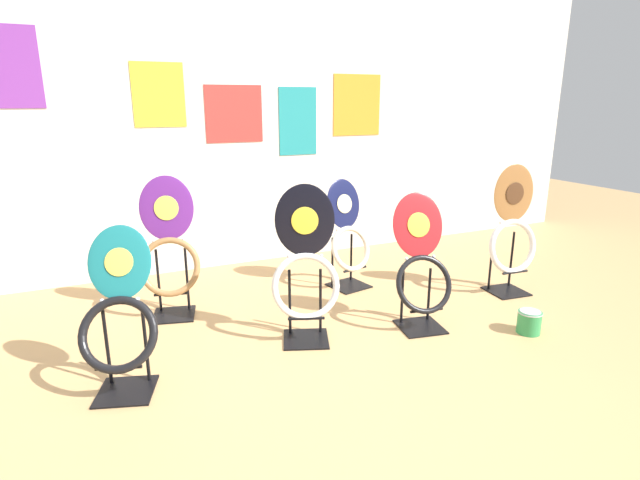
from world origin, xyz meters
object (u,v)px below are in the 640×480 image
(toilet_seat_display_crimson_swirl, at_px, (421,269))
(paint_can, at_px, (529,321))
(toilet_seat_display_navy_moon, at_px, (348,238))
(toilet_seat_display_jazz_black, at_px, (305,272))
(toilet_seat_display_teal_sax, at_px, (120,322))
(toilet_seat_display_purple_note, at_px, (169,255))
(toilet_seat_display_woodgrain, at_px, (512,236))

(toilet_seat_display_crimson_swirl, relative_size, paint_can, 5.73)
(toilet_seat_display_crimson_swirl, height_order, toilet_seat_display_navy_moon, toilet_seat_display_crimson_swirl)
(toilet_seat_display_jazz_black, bearing_deg, paint_can, -20.57)
(toilet_seat_display_teal_sax, distance_m, paint_can, 2.48)
(toilet_seat_display_purple_note, bearing_deg, toilet_seat_display_jazz_black, -46.78)
(toilet_seat_display_purple_note, bearing_deg, toilet_seat_display_woodgrain, -14.81)
(toilet_seat_display_jazz_black, bearing_deg, toilet_seat_display_crimson_swirl, -9.34)
(paint_can, bearing_deg, toilet_seat_display_navy_moon, 118.23)
(toilet_seat_display_jazz_black, distance_m, paint_can, 1.50)
(toilet_seat_display_purple_note, xyz_separation_m, toilet_seat_display_woodgrain, (2.46, -0.65, 0.01))
(toilet_seat_display_purple_note, distance_m, toilet_seat_display_woodgrain, 2.54)
(toilet_seat_display_crimson_swirl, xyz_separation_m, toilet_seat_display_purple_note, (-1.46, 0.87, 0.04))
(toilet_seat_display_crimson_swirl, bearing_deg, toilet_seat_display_woodgrain, 12.28)
(toilet_seat_display_crimson_swirl, height_order, toilet_seat_display_woodgrain, toilet_seat_display_woodgrain)
(toilet_seat_display_navy_moon, distance_m, toilet_seat_display_teal_sax, 1.96)
(toilet_seat_display_teal_sax, xyz_separation_m, paint_can, (2.43, -0.38, -0.31))
(toilet_seat_display_crimson_swirl, distance_m, paint_can, 0.77)
(toilet_seat_display_jazz_black, height_order, paint_can, toilet_seat_display_jazz_black)
(toilet_seat_display_jazz_black, bearing_deg, toilet_seat_display_purple_note, 133.22)
(toilet_seat_display_jazz_black, height_order, toilet_seat_display_navy_moon, toilet_seat_display_jazz_black)
(toilet_seat_display_crimson_swirl, height_order, toilet_seat_display_teal_sax, toilet_seat_display_crimson_swirl)
(toilet_seat_display_woodgrain, distance_m, toilet_seat_display_navy_moon, 1.26)
(toilet_seat_display_navy_moon, bearing_deg, paint_can, -61.77)
(paint_can, bearing_deg, toilet_seat_display_teal_sax, 171.09)
(toilet_seat_display_teal_sax, bearing_deg, toilet_seat_display_jazz_black, 6.85)
(toilet_seat_display_crimson_swirl, bearing_deg, paint_can, -32.99)
(toilet_seat_display_purple_note, height_order, toilet_seat_display_teal_sax, toilet_seat_display_purple_note)
(toilet_seat_display_teal_sax, bearing_deg, paint_can, -8.91)
(toilet_seat_display_woodgrain, xyz_separation_m, toilet_seat_display_jazz_black, (-1.76, -0.09, -0.00))
(toilet_seat_display_navy_moon, xyz_separation_m, toilet_seat_display_teal_sax, (-1.76, -0.87, -0.02))
(toilet_seat_display_jazz_black, bearing_deg, toilet_seat_display_woodgrain, 2.93)
(toilet_seat_display_woodgrain, relative_size, paint_can, 6.50)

